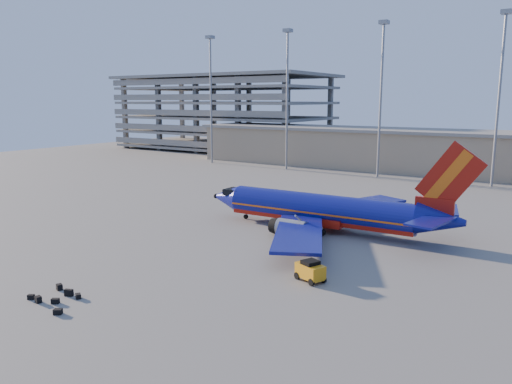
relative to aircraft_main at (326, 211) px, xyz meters
The scene contains 7 objects.
ground 6.10m from the aircraft_main, 132.68° to the right, with size 220.00×220.00×0.00m, color slate.
terminal_building 54.23m from the aircraft_main, 83.47° to the left, with size 122.00×16.00×8.50m.
parking_garage 96.48m from the aircraft_main, 133.29° to the left, with size 62.00×32.00×21.40m.
light_mast_row 44.56m from the aircraft_main, 88.41° to the left, with size 101.60×1.60×28.65m.
aircraft_main is the anchor object (origin of this frame).
baggage_tug 16.35m from the aircraft_main, 69.07° to the right, with size 2.78×2.28×1.73m.
luggage_pile 30.07m from the aircraft_main, 105.42° to the right, with size 4.52×3.43×0.51m.
Camera 1 is at (26.94, -45.69, 14.46)m, focal length 35.00 mm.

